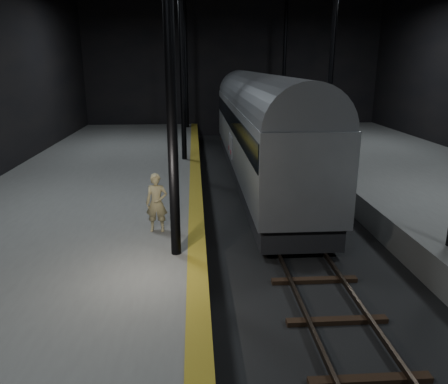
{
  "coord_description": "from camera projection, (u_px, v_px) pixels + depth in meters",
  "views": [
    {
      "loc": [
        -3.26,
        -14.76,
        5.86
      ],
      "look_at": [
        -2.37,
        -1.71,
        2.0
      ],
      "focal_mm": 35.0,
      "sensor_mm": 36.0,
      "label": 1
    }
  ],
  "objects": [
    {
      "name": "ground",
      "position": [
        285.0,
        230.0,
        16.0
      ],
      "size": [
        44.0,
        44.0,
        0.0
      ],
      "primitive_type": "plane",
      "color": "black",
      "rests_on": "ground"
    },
    {
      "name": "woman",
      "position": [
        157.0,
        203.0,
        12.94
      ],
      "size": [
        0.67,
        0.47,
        1.77
      ],
      "primitive_type": "imported",
      "rotation": [
        0.0,
        0.0,
        -0.07
      ],
      "color": "tan",
      "rests_on": "platform_left"
    },
    {
      "name": "train",
      "position": [
        259.0,
        124.0,
        21.91
      ],
      "size": [
        2.96,
        19.79,
        5.29
      ],
      "color": "#94989C",
      "rests_on": "ground"
    },
    {
      "name": "platform_left",
      "position": [
        76.0,
        222.0,
        15.36
      ],
      "size": [
        9.0,
        43.8,
        1.0
      ],
      "primitive_type": "cube",
      "color": "#565653",
      "rests_on": "ground"
    },
    {
      "name": "track",
      "position": [
        285.0,
        228.0,
        15.98
      ],
      "size": [
        2.4,
        43.0,
        0.24
      ],
      "color": "#3F3328",
      "rests_on": "ground"
    },
    {
      "name": "tactile_strip",
      "position": [
        196.0,
        206.0,
        15.5
      ],
      "size": [
        0.5,
        43.8,
        0.01
      ],
      "primitive_type": "cube",
      "color": "#826217",
      "rests_on": "platform_left"
    }
  ]
}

